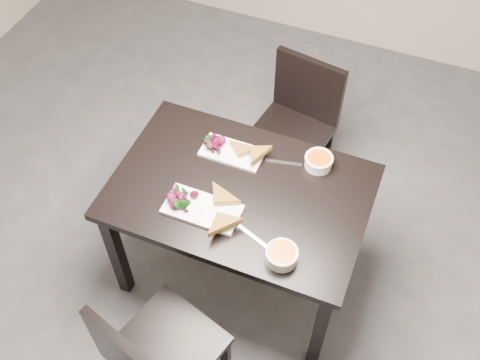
% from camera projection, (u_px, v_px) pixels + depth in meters
% --- Properties ---
extents(ground, '(5.00, 5.00, 0.00)m').
position_uv_depth(ground, '(212.00, 303.00, 3.10)').
color(ground, '#47474C').
rests_on(ground, ground).
extents(room_shell, '(5.02, 5.02, 2.81)m').
position_uv_depth(room_shell, '(188.00, 24.00, 1.66)').
color(room_shell, beige).
rests_on(room_shell, ground).
extents(table, '(1.20, 0.80, 0.75)m').
position_uv_depth(table, '(240.00, 202.00, 2.72)').
color(table, black).
rests_on(table, ground).
extents(chair_near, '(0.52, 0.52, 0.85)m').
position_uv_depth(chair_near, '(154.00, 355.00, 2.42)').
color(chair_near, black).
rests_on(chair_near, ground).
extents(chair_far, '(0.49, 0.49, 0.85)m').
position_uv_depth(chair_far, '(297.00, 120.00, 3.29)').
color(chair_far, black).
rests_on(chair_far, ground).
extents(plate_near, '(0.35, 0.17, 0.02)m').
position_uv_depth(plate_near, '(202.00, 209.00, 2.56)').
color(plate_near, white).
rests_on(plate_near, table).
extents(sandwich_near, '(0.21, 0.19, 0.06)m').
position_uv_depth(sandwich_near, '(216.00, 206.00, 2.52)').
color(sandwich_near, '#A17321').
rests_on(sandwich_near, plate_near).
extents(salad_near, '(0.11, 0.10, 0.05)m').
position_uv_depth(salad_near, '(182.00, 198.00, 2.55)').
color(salad_near, black).
rests_on(salad_near, plate_near).
extents(soup_bowl_near, '(0.14, 0.14, 0.06)m').
position_uv_depth(soup_bowl_near, '(282.00, 255.00, 2.38)').
color(soup_bowl_near, white).
rests_on(soup_bowl_near, table).
extents(cutlery_near, '(0.17, 0.08, 0.00)m').
position_uv_depth(cutlery_near, '(254.00, 237.00, 2.47)').
color(cutlery_near, silver).
rests_on(cutlery_near, table).
extents(plate_far, '(0.30, 0.15, 0.02)m').
position_uv_depth(plate_far, '(232.00, 153.00, 2.77)').
color(plate_far, white).
rests_on(plate_far, table).
extents(sandwich_far, '(0.19, 0.19, 0.05)m').
position_uv_depth(sandwich_far, '(243.00, 154.00, 2.72)').
color(sandwich_far, '#A17321').
rests_on(sandwich_far, plate_far).
extents(salad_far, '(0.10, 0.09, 0.04)m').
position_uv_depth(salad_far, '(213.00, 143.00, 2.77)').
color(salad_far, black).
rests_on(salad_far, plate_far).
extents(soup_bowl_far, '(0.14, 0.14, 0.06)m').
position_uv_depth(soup_bowl_far, '(319.00, 161.00, 2.70)').
color(soup_bowl_far, white).
rests_on(soup_bowl_far, table).
extents(cutlery_far, '(0.18, 0.05, 0.00)m').
position_uv_depth(cutlery_far, '(283.00, 162.00, 2.74)').
color(cutlery_far, silver).
rests_on(cutlery_far, table).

